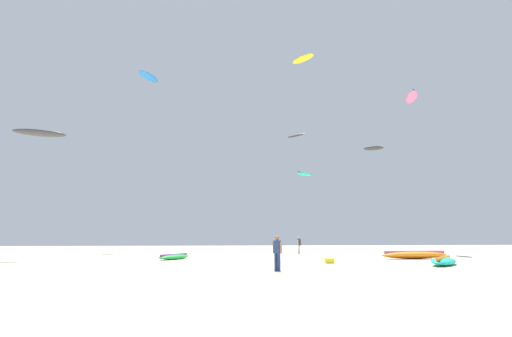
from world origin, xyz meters
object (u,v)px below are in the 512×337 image
object	(u,v)px
kite_aloft_3	(305,174)
kite_aloft_5	(40,133)
kite_aloft_2	(411,97)
kite_aloft_6	(374,148)
person_midground	(299,244)
kite_grounded_mid	(444,261)
kite_aloft_4	(296,135)
cooler_box	(329,261)
kite_grounded_far	(174,257)
kite_aloft_0	(149,77)
person_foreground	(277,250)
kite_grounded_near	(414,255)
kite_aloft_1	(303,59)

from	to	relation	value
kite_aloft_3	kite_aloft_5	size ratio (longest dim) A/B	0.79
kite_aloft_2	kite_aloft_6	bearing A→B (deg)	122.06
person_midground	kite_grounded_mid	distance (m)	17.85
kite_aloft_4	kite_aloft_5	distance (m)	27.34
cooler_box	kite_aloft_3	distance (m)	30.77
kite_grounded_far	kite_aloft_4	size ratio (longest dim) A/B	1.42
kite_aloft_0	cooler_box	bearing A→B (deg)	-57.87
kite_aloft_2	kite_aloft_3	size ratio (longest dim) A/B	1.38
person_foreground	kite_grounded_mid	xyz separation A→B (m)	(10.60, 2.89, -0.77)
kite_grounded_mid	kite_aloft_2	distance (m)	26.25
kite_aloft_5	person_midground	bearing A→B (deg)	17.93
person_midground	kite_aloft_3	size ratio (longest dim) A/B	0.53
person_midground	kite_aloft_6	world-z (taller)	kite_aloft_6
person_foreground	person_midground	world-z (taller)	person_foreground
person_foreground	kite_grounded_near	bearing A→B (deg)	175.16
kite_aloft_4	kite_aloft_6	xyz separation A→B (m)	(9.61, 0.10, -1.32)
kite_grounded_mid	kite_aloft_5	size ratio (longest dim) A/B	1.03
kite_grounded_near	kite_aloft_6	distance (m)	20.42
kite_grounded_far	kite_aloft_6	world-z (taller)	kite_aloft_6
kite_aloft_0	person_foreground	bearing A→B (deg)	-68.75
person_midground	kite_aloft_5	world-z (taller)	kite_aloft_5
kite_aloft_0	kite_aloft_3	bearing A→B (deg)	6.44
cooler_box	kite_aloft_4	size ratio (longest dim) A/B	0.22
kite_grounded_far	kite_aloft_1	world-z (taller)	kite_aloft_1
cooler_box	kite_aloft_6	distance (m)	26.50
kite_grounded_near	kite_aloft_1	xyz separation A→B (m)	(-5.65, 11.78, 21.28)
person_foreground	kite_aloft_4	xyz separation A→B (m)	(6.53, 25.39, 12.67)
kite_aloft_1	kite_aloft_2	distance (m)	13.16
kite_grounded_far	kite_aloft_6	bearing A→B (deg)	33.38
person_foreground	kite_grounded_mid	world-z (taller)	person_foreground
cooler_box	kite_aloft_4	bearing A→B (deg)	83.48
cooler_box	kite_grounded_near	bearing A→B (deg)	28.28
person_foreground	kite_aloft_3	xyz separation A→B (m)	(9.43, 33.78, 9.31)
kite_grounded_far	kite_grounded_mid	bearing A→B (deg)	-25.35
kite_aloft_1	kite_aloft_2	bearing A→B (deg)	-1.67
kite_grounded_near	kite_aloft_6	bearing A→B (deg)	76.16
kite_aloft_6	kite_aloft_1	bearing A→B (deg)	-156.30
person_midground	kite_aloft_6	distance (m)	16.58
cooler_box	kite_aloft_3	xyz separation A→B (m)	(5.21, 28.57, 10.18)
person_foreground	person_midground	size ratio (longest dim) A/B	1.04
person_midground	kite_aloft_4	xyz separation A→B (m)	(1.10, 5.44, 12.71)
kite_grounded_near	kite_grounded_mid	distance (m)	6.80
kite_grounded_mid	kite_aloft_3	bearing A→B (deg)	92.18
kite_grounded_mid	kite_aloft_4	world-z (taller)	kite_aloft_4
kite_grounded_mid	kite_aloft_2	bearing A→B (deg)	65.01
kite_aloft_1	kite_grounded_near	bearing A→B (deg)	-64.35
kite_aloft_0	person_midground	bearing A→B (deg)	-32.87
kite_aloft_1	kite_aloft_4	distance (m)	8.90
kite_aloft_5	kite_aloft_3	bearing A→B (deg)	38.38
kite_aloft_4	kite_grounded_near	bearing A→B (deg)	-70.35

